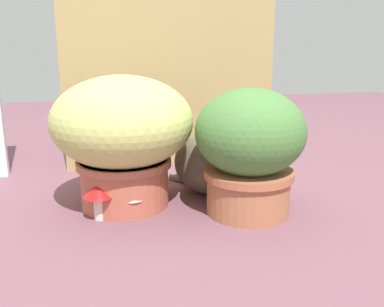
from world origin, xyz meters
name	(u,v)px	position (x,y,z in m)	size (l,w,h in m)	color
ground_plane	(178,208)	(0.00, 0.00, 0.00)	(6.00, 6.00, 0.00)	#704855
cardboard_backdrop	(171,72)	(0.08, 0.55, 0.43)	(0.95, 0.03, 0.85)	tan
grass_planter	(123,133)	(-0.17, 0.08, 0.25)	(0.47, 0.47, 0.45)	#B55C47
leafy_planter	(250,148)	(0.22, -0.08, 0.22)	(0.35, 0.35, 0.41)	#AB6546
cat	(208,163)	(0.14, 0.12, 0.12)	(0.29, 0.37, 0.32)	brown
mushroom_ornament_pink	(132,193)	(-0.16, -0.03, 0.08)	(0.10, 0.10, 0.11)	#E7E9C4
mushroom_ornament_red	(99,193)	(-0.26, -0.03, 0.09)	(0.10, 0.10, 0.12)	beige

